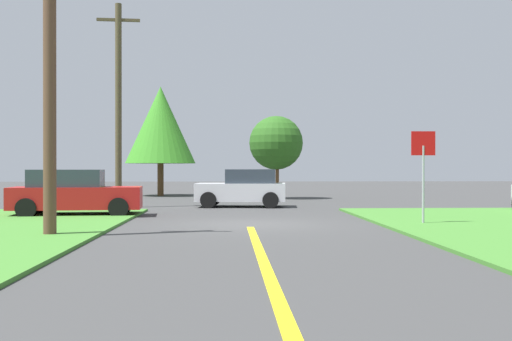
{
  "coord_description": "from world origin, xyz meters",
  "views": [
    {
      "loc": [
        -0.63,
        -18.73,
        1.67
      ],
      "look_at": [
        0.39,
        4.19,
        1.58
      ],
      "focal_mm": 44.17,
      "sensor_mm": 36.0,
      "label": 1
    }
  ],
  "objects": [
    {
      "name": "oak_tree_left",
      "position": [
        -4.71,
        19.51,
        4.28
      ],
      "size": [
        4.23,
        4.23,
        6.61
      ],
      "color": "brown",
      "rests_on": "ground"
    },
    {
      "name": "stop_sign",
      "position": [
        5.05,
        -0.69,
        1.91
      ],
      "size": [
        0.7,
        0.07,
        2.74
      ],
      "rotation": [
        0.0,
        0.0,
        3.13
      ],
      "color": "#9EA0A8",
      "rests_on": "ground"
    },
    {
      "name": "parked_car_near_building",
      "position": [
        -5.96,
        3.3,
        0.8
      ],
      "size": [
        4.53,
        2.22,
        1.62
      ],
      "rotation": [
        0.0,
        0.0,
        0.08
      ],
      "color": "red",
      "rests_on": "ground"
    },
    {
      "name": "ground_plane",
      "position": [
        0.0,
        0.0,
        0.0
      ],
      "size": [
        120.0,
        120.0,
        0.0
      ],
      "primitive_type": "plane",
      "color": "#3B3B3B"
    },
    {
      "name": "car_approaching_junction",
      "position": [
        0.04,
        8.36,
        0.8
      ],
      "size": [
        3.97,
        2.38,
        1.62
      ],
      "rotation": [
        0.0,
        0.0,
        3.05
      ],
      "color": "silver",
      "rests_on": "ground"
    },
    {
      "name": "pine_tree_center",
      "position": [
        2.0,
        15.47,
        3.04
      ],
      "size": [
        2.93,
        2.93,
        4.52
      ],
      "color": "brown",
      "rests_on": "ground"
    },
    {
      "name": "lane_stripe_center",
      "position": [
        0.0,
        -8.0,
        0.01
      ],
      "size": [
        0.2,
        14.0,
        0.01
      ],
      "primitive_type": "cube",
      "color": "yellow",
      "rests_on": "ground"
    },
    {
      "name": "utility_pole_mid",
      "position": [
        -5.26,
        8.08,
        4.45
      ],
      "size": [
        1.8,
        0.27,
        8.62
      ],
      "color": "brown",
      "rests_on": "ground"
    },
    {
      "name": "utility_pole_near",
      "position": [
        -4.94,
        -3.32,
        3.8
      ],
      "size": [
        1.8,
        0.31,
        7.38
      ],
      "color": "brown",
      "rests_on": "ground"
    }
  ]
}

